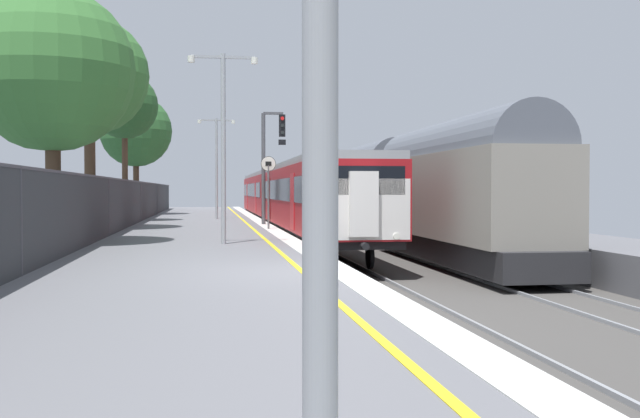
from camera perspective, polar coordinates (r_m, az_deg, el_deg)
name	(u,v)px	position (r m, az deg, el deg)	size (l,w,h in m)	color
ground	(453,300)	(14.75, 10.29, -6.96)	(17.40, 110.00, 1.21)	slate
commuter_train_at_platform	(288,196)	(39.45, -2.53, 1.05)	(2.83, 39.39, 3.81)	maroon
freight_train_adjacent_track	(367,188)	(38.43, 3.69, 1.60)	(2.60, 41.35, 4.83)	#232326
signal_gantry	(269,154)	(33.33, -3.95, 4.26)	(1.10, 0.24, 5.08)	#47474C
speed_limit_sign	(268,183)	(29.24, -4.03, 2.03)	(0.59, 0.08, 2.90)	#59595B
platform_lamp_mid	(223,131)	(21.38, -7.52, 5.99)	(2.00, 0.20, 5.47)	#93999E
platform_lamp_far	(217,159)	(39.87, -8.04, 3.83)	(2.00, 0.20, 5.41)	#93999E
platform_back_fence	(20,219)	(14.21, -22.26, -0.70)	(0.07, 99.00, 1.99)	#282B2D
background_tree_left	(123,108)	(38.07, -15.02, 7.61)	(3.31, 3.31, 7.42)	#473323
background_tree_centre	(90,80)	(30.71, -17.42, 9.52)	(4.65, 4.65, 8.39)	#473323
background_tree_right	(136,134)	(48.37, -14.08, 5.70)	(4.55, 4.55, 7.60)	#473323
background_tree_back	(49,76)	(22.45, -20.31, 9.66)	(4.63, 4.63, 7.28)	#473323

